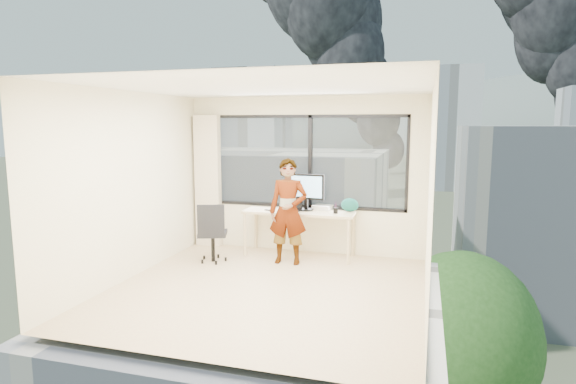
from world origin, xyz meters
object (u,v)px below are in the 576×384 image
(chair, at_px, (213,232))
(person, at_px, (288,212))
(monitor, at_px, (306,192))
(laptop, at_px, (290,204))
(desk, at_px, (299,233))
(handbag, at_px, (350,205))
(game_console, at_px, (323,207))

(chair, distance_m, person, 1.23)
(monitor, distance_m, laptop, 0.33)
(person, relative_size, laptop, 4.76)
(desk, distance_m, laptop, 0.50)
(chair, xyz_separation_m, handbag, (2.02, 0.85, 0.38))
(monitor, bearing_deg, laptop, -148.79)
(desk, xyz_separation_m, handbag, (0.80, 0.16, 0.48))
(desk, height_order, game_console, game_console)
(game_console, relative_size, laptop, 0.85)
(person, xyz_separation_m, game_console, (0.40, 0.69, -0.03))
(monitor, bearing_deg, chair, -145.11)
(desk, relative_size, game_console, 6.18)
(chair, bearing_deg, person, -7.05)
(person, height_order, monitor, person)
(monitor, xyz_separation_m, game_console, (0.24, 0.17, -0.27))
(person, xyz_separation_m, handbag, (0.86, 0.61, 0.04))
(person, distance_m, monitor, 0.60)
(chair, relative_size, handbag, 3.40)
(person, bearing_deg, handbag, 32.26)
(chair, xyz_separation_m, monitor, (1.32, 0.77, 0.57))
(desk, height_order, handbag, handbag)
(chair, distance_m, laptop, 1.31)
(monitor, height_order, game_console, monitor)
(handbag, bearing_deg, monitor, -153.91)
(handbag, bearing_deg, desk, -149.50)
(monitor, bearing_deg, handbag, 11.49)
(chair, xyz_separation_m, game_console, (1.56, 0.93, 0.31))
(chair, bearing_deg, desk, 10.69)
(chair, distance_m, handbag, 2.22)
(monitor, height_order, handbag, monitor)
(chair, height_order, game_console, chair)
(chair, bearing_deg, game_console, 12.01)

